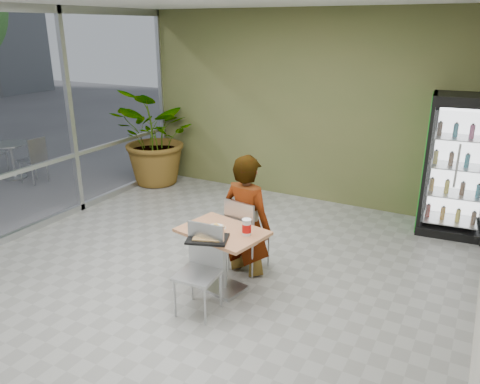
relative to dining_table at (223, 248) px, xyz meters
name	(u,v)px	position (x,y,z in m)	size (l,w,h in m)	color
ground	(192,286)	(-0.36, -0.12, -0.54)	(7.00, 7.00, 0.00)	gray
room_envelope	(187,155)	(-0.36, -0.12, 1.06)	(6.00, 7.00, 3.20)	#B9B7A7
storefront_frame	(4,128)	(-3.36, -0.12, 1.06)	(0.10, 7.00, 3.20)	#A9ACAE
dining_table	(223,248)	(0.00, 0.00, 0.00)	(1.04, 0.82, 0.75)	tan
chair_far	(244,230)	(0.02, 0.49, 0.03)	(0.48, 0.48, 0.96)	#A9ACAE
chair_near	(202,261)	(-0.01, -0.43, 0.02)	(0.45, 0.45, 0.95)	#A9ACAE
seated_woman	(247,226)	(0.03, 0.54, 0.07)	(0.67, 0.43, 1.80)	black
pizza_plate	(215,227)	(-0.10, 0.00, 0.23)	(0.33, 0.28, 0.03)	silver
soda_cup	(247,227)	(0.29, 0.02, 0.30)	(0.10, 0.10, 0.18)	silver
napkin_stack	(201,230)	(-0.21, -0.12, 0.23)	(0.16, 0.16, 0.02)	silver
cafeteria_tray	(208,239)	(-0.01, -0.29, 0.23)	(0.43, 0.31, 0.02)	black
beverage_fridge	(458,166)	(2.15, 3.01, 0.48)	(0.99, 0.79, 2.03)	black
potted_plant	(158,137)	(-3.04, 2.78, 0.39)	(1.67, 1.44, 1.85)	#356B2A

